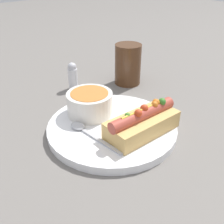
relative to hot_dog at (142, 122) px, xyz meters
name	(u,v)px	position (x,y,z in m)	size (l,w,h in m)	color
ground_plane	(112,131)	(-0.03, 0.06, -0.04)	(4.00, 4.00, 0.00)	slate
dinner_plate	(112,127)	(-0.03, 0.06, -0.03)	(0.28, 0.28, 0.02)	white
hot_dog	(142,122)	(0.00, 0.00, 0.00)	(0.16, 0.07, 0.06)	#DBAD60
soup_bowl	(90,102)	(-0.03, 0.13, 0.00)	(0.10, 0.10, 0.05)	silver
spoon	(84,130)	(-0.09, 0.08, -0.02)	(0.03, 0.15, 0.01)	#B7B7BC
drinking_glass	(128,64)	(0.18, 0.22, 0.02)	(0.08, 0.08, 0.12)	#4C2D19
salt_shaker	(73,76)	(0.03, 0.29, 0.00)	(0.03, 0.03, 0.08)	silver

